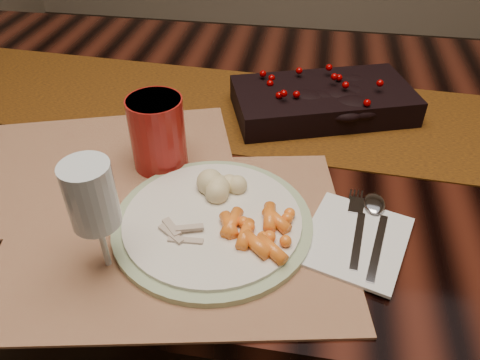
% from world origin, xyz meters
% --- Properties ---
extents(floor, '(5.00, 5.00, 0.00)m').
position_xyz_m(floor, '(0.00, 0.00, 0.00)').
color(floor, black).
rests_on(floor, ground).
extents(dining_table, '(1.80, 1.00, 0.75)m').
position_xyz_m(dining_table, '(0.00, 0.00, 0.38)').
color(dining_table, black).
rests_on(dining_table, floor).
extents(table_runner, '(1.60, 0.41, 0.00)m').
position_xyz_m(table_runner, '(-0.05, 0.04, 0.75)').
color(table_runner, '#321F07').
rests_on(table_runner, dining_table).
extents(centerpiece, '(0.39, 0.28, 0.07)m').
position_xyz_m(centerpiece, '(0.09, 0.05, 0.79)').
color(centerpiece, black).
rests_on(centerpiece, table_runner).
extents(placemat_main, '(0.56, 0.46, 0.00)m').
position_xyz_m(placemat_main, '(-0.10, -0.33, 0.75)').
color(placemat_main, olive).
rests_on(placemat_main, dining_table).
extents(placemat_second, '(0.52, 0.45, 0.00)m').
position_xyz_m(placemat_second, '(-0.27, -0.20, 0.75)').
color(placemat_second, '#9A6E43').
rests_on(placemat_second, dining_table).
extents(dinner_plate, '(0.35, 0.35, 0.02)m').
position_xyz_m(dinner_plate, '(-0.06, -0.31, 0.76)').
color(dinner_plate, silver).
rests_on(dinner_plate, placemat_main).
extents(baby_carrots, '(0.13, 0.11, 0.02)m').
position_xyz_m(baby_carrots, '(-0.01, -0.34, 0.78)').
color(baby_carrots, orange).
rests_on(baby_carrots, dinner_plate).
extents(mashed_potatoes, '(0.09, 0.08, 0.04)m').
position_xyz_m(mashed_potatoes, '(-0.05, -0.25, 0.79)').
color(mashed_potatoes, beige).
rests_on(mashed_potatoes, dinner_plate).
extents(turkey_shreds, '(0.08, 0.07, 0.02)m').
position_xyz_m(turkey_shreds, '(-0.10, -0.35, 0.78)').
color(turkey_shreds, '#A9948D').
rests_on(turkey_shreds, dinner_plate).
extents(napkin, '(0.18, 0.19, 0.01)m').
position_xyz_m(napkin, '(0.15, -0.31, 0.76)').
color(napkin, silver).
rests_on(napkin, placemat_main).
extents(fork, '(0.04, 0.15, 0.00)m').
position_xyz_m(fork, '(0.16, -0.30, 0.76)').
color(fork, silver).
rests_on(fork, napkin).
extents(spoon, '(0.07, 0.17, 0.00)m').
position_xyz_m(spoon, '(0.18, -0.30, 0.76)').
color(spoon, white).
rests_on(spoon, napkin).
extents(red_cup, '(0.12, 0.12, 0.13)m').
position_xyz_m(red_cup, '(-0.18, -0.18, 0.82)').
color(red_cup, maroon).
rests_on(red_cup, placemat_main).
extents(wine_glass, '(0.06, 0.06, 0.17)m').
position_xyz_m(wine_glass, '(-0.18, -0.41, 0.84)').
color(wine_glass, silver).
rests_on(wine_glass, dining_table).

